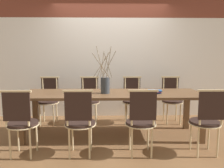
% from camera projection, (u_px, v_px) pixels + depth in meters
% --- Properties ---
extents(ground_plane, '(16.00, 16.00, 0.00)m').
position_uv_depth(ground_plane, '(112.00, 136.00, 3.79)').
color(ground_plane, brown).
extents(wall_rear, '(12.00, 0.06, 3.20)m').
position_uv_depth(wall_rear, '(111.00, 45.00, 4.86)').
color(wall_rear, white).
rests_on(wall_rear, ground_plane).
extents(dining_table, '(3.04, 0.90, 0.76)m').
position_uv_depth(dining_table, '(112.00, 98.00, 3.70)').
color(dining_table, brown).
rests_on(dining_table, ground_plane).
extents(chair_near_leftend, '(0.43, 0.43, 0.95)m').
position_uv_depth(chair_near_leftend, '(21.00, 120.00, 2.94)').
color(chair_near_leftend, black).
rests_on(chair_near_leftend, ground_plane).
extents(chair_near_left, '(0.43, 0.43, 0.95)m').
position_uv_depth(chair_near_left, '(80.00, 120.00, 2.95)').
color(chair_near_left, black).
rests_on(chair_near_left, ground_plane).
extents(chair_near_center, '(0.43, 0.43, 0.95)m').
position_uv_depth(chair_near_center, '(141.00, 120.00, 2.97)').
color(chair_near_center, black).
rests_on(chair_near_center, ground_plane).
extents(chair_near_right, '(0.43, 0.43, 0.95)m').
position_uv_depth(chair_near_right, '(206.00, 119.00, 2.99)').
color(chair_near_right, black).
rests_on(chair_near_right, ground_plane).
extents(chair_far_leftend, '(0.43, 0.43, 0.95)m').
position_uv_depth(chair_far_leftend, '(49.00, 98.00, 4.44)').
color(chair_far_leftend, black).
rests_on(chair_far_leftend, ground_plane).
extents(chair_far_left, '(0.43, 0.43, 0.95)m').
position_uv_depth(chair_far_left, '(89.00, 98.00, 4.46)').
color(chair_far_left, black).
rests_on(chair_far_left, ground_plane).
extents(chair_far_center, '(0.43, 0.43, 0.95)m').
position_uv_depth(chair_far_center, '(132.00, 98.00, 4.48)').
color(chair_far_center, black).
rests_on(chair_far_center, ground_plane).
extents(chair_far_right, '(0.43, 0.43, 0.95)m').
position_uv_depth(chair_far_right, '(172.00, 98.00, 4.50)').
color(chair_far_right, black).
rests_on(chair_far_right, ground_plane).
extents(vase_centerpiece, '(0.39, 0.41, 0.78)m').
position_uv_depth(vase_centerpiece, '(105.00, 84.00, 3.62)').
color(vase_centerpiece, '#33383D').
rests_on(vase_centerpiece, dining_table).
extents(book_stack, '(0.24, 0.19, 0.05)m').
position_uv_depth(book_stack, '(155.00, 91.00, 3.66)').
color(book_stack, '#234C8C').
rests_on(book_stack, dining_table).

